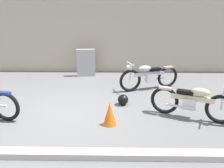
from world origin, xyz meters
The scene contains 8 objects.
ground_plane centered at (0.00, 0.00, 0.00)m, with size 40.00×40.00×0.00m, color slate.
building_wall centered at (0.00, 4.32, 1.76)m, with size 18.00×0.30×3.53m, color #B2A893.
curb_strip centered at (0.00, -1.85, 0.06)m, with size 18.00×0.24×0.12m, color #B7B2A8.
stone_marker centered at (0.07, 3.50, 0.53)m, with size 0.71×0.20×1.07m, color #9E9EA3.
helmet centered at (1.46, 0.58, 0.15)m, with size 0.30×0.30×0.30m, color black.
traffic_cone centered at (1.12, -0.61, 0.28)m, with size 0.32×0.32×0.55m, color orange.
motorcycle_silver centered at (2.34, 1.90, 0.45)m, with size 2.00×0.88×0.94m.
motorcycle_cream centered at (3.10, -0.24, 0.44)m, with size 1.88×0.98×0.91m.
Camera 1 is at (1.26, -5.45, 2.57)m, focal length 37.29 mm.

